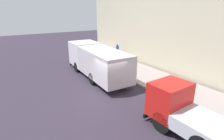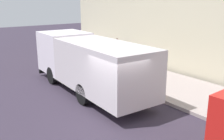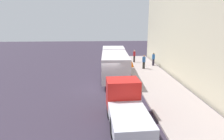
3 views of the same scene
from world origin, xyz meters
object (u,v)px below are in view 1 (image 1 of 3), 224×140
(pedestrian_third, at_px, (95,49))
(large_utility_truck, at_px, (96,60))
(small_flatbed_truck, at_px, (187,114))
(pedestrian_standing, at_px, (117,50))
(traffic_cone_orange, at_px, (100,58))
(pedestrian_walking, at_px, (114,54))

(pedestrian_third, bearing_deg, large_utility_truck, -143.30)
(small_flatbed_truck, distance_m, pedestrian_third, 16.63)
(large_utility_truck, bearing_deg, small_flatbed_truck, -88.28)
(large_utility_truck, bearing_deg, pedestrian_standing, 42.33)
(large_utility_truck, distance_m, pedestrian_standing, 7.14)
(traffic_cone_orange, bearing_deg, large_utility_truck, -122.43)
(large_utility_truck, relative_size, traffic_cone_orange, 11.87)
(pedestrian_third, bearing_deg, small_flatbed_truck, -129.06)
(pedestrian_walking, bearing_deg, large_utility_truck, 43.53)
(large_utility_truck, distance_m, small_flatbed_truck, 9.49)
(large_utility_truck, distance_m, pedestrian_third, 7.59)
(pedestrian_standing, bearing_deg, small_flatbed_truck, 37.39)
(large_utility_truck, bearing_deg, pedestrian_third, 66.14)
(small_flatbed_truck, relative_size, pedestrian_third, 2.96)
(pedestrian_walking, distance_m, traffic_cone_orange, 1.68)
(traffic_cone_orange, bearing_deg, pedestrian_standing, 12.27)
(pedestrian_walking, height_order, pedestrian_third, pedestrian_third)
(pedestrian_third, distance_m, traffic_cone_orange, 2.99)
(pedestrian_standing, height_order, pedestrian_third, pedestrian_third)
(small_flatbed_truck, distance_m, pedestrian_walking, 13.08)
(small_flatbed_truck, height_order, pedestrian_third, small_flatbed_truck)
(pedestrian_third, bearing_deg, pedestrian_standing, -73.55)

